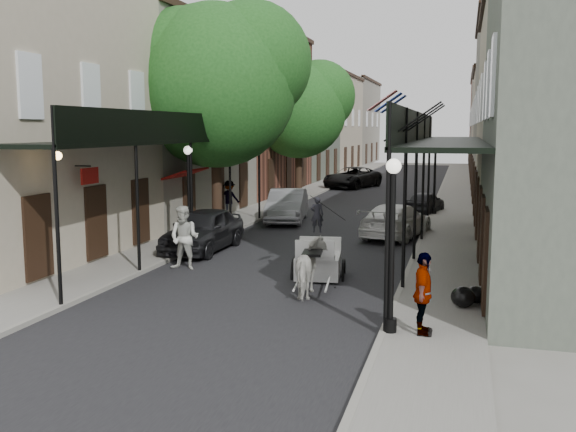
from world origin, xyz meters
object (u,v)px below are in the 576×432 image
Objects in this scene: car_left_mid at (287,206)px; car_right_near at (396,221)px; carriage at (319,244)px; lamppost_right_near at (392,243)px; car_left_far at (352,177)px; tree_near at (226,79)px; car_right_far at (425,202)px; car_left_near at (203,230)px; lamppost_right_far at (435,176)px; tree_far at (305,106)px; horse at (312,268)px; pedestrian_sidewalk_right at (423,294)px; pedestrian_walking at (184,238)px; pedestrian_sidewalk_left at (229,198)px; lamppost_left at (189,195)px.

car_left_mid reaches higher than car_right_near.
car_right_near is (1.53, 7.67, -0.29)m from carriage.
car_left_far is (-6.70, 34.57, -1.27)m from lamppost_right_near.
tree_near reaches higher than car_right_far.
car_left_mid is at bearing 83.45° from car_left_near.
car_left_mid is at bearing -149.16° from lamppost_right_far.
tree_far reaches higher than horse.
lamppost_right_near reaches higher than pedestrian_sidewalk_right.
car_right_far is at bearing 70.10° from pedestrian_walking.
carriage is (-2.73, -14.73, -1.07)m from lamppost_right_far.
car_left_near is at bearing -106.47° from car_left_mid.
horse is at bearing -21.72° from pedestrian_walking.
car_right_near is (-1.20, 12.94, -1.36)m from lamppost_right_near.
pedestrian_sidewalk_right is 17.62m from car_left_mid.
pedestrian_sidewalk_left reaches higher than car_left_mid.
pedestrian_sidewalk_right is (0.67, 0.00, -1.05)m from lamppost_right_near.
tree_near is 2.60× the size of lamppost_left.
car_left_mid is 6.29m from car_right_near.
lamppost_right_near is at bearing 124.71° from pedestrian_sidewalk_left.
lamppost_left is 8.67m from car_right_near.
car_right_far is at bearing 61.53° from car_left_near.
pedestrian_sidewalk_right is at bearing -30.65° from pedestrian_walking.
lamppost_right_near is 21.06m from car_right_far.
lamppost_left is at bearing 47.21° from car_right_near.
car_left_mid is (1.50, 8.00, -1.27)m from lamppost_left.
horse is at bearing -41.17° from lamppost_left.
lamppost_right_far is (8.20, 12.00, 0.00)m from lamppost_left.
pedestrian_sidewalk_right is 35.34m from car_left_far.
carriage is (5.56, -6.90, -5.51)m from tree_near.
tree_near is at bearing 113.62° from pedestrian_sidewalk_left.
pedestrian_sidewalk_right is at bearing -42.04° from lamppost_left.
tree_near is 4.73× the size of pedestrian_walking.
car_left_near is (-5.29, 5.12, 0.03)m from horse.
pedestrian_walking reaches higher than pedestrian_sidewalk_right.
lamppost_right_near is 11.46m from lamppost_left.
horse is 15.65m from pedestrian_sidewalk_left.
car_left_mid reaches higher than car_right_far.
car_right_near is (5.50, -21.63, -0.09)m from car_left_far.
pedestrian_sidewalk_left is 3.28m from car_left_mid.
pedestrian_sidewalk_left is 10.35m from car_right_far.
tree_near is 12.24m from lamppost_right_far.
tree_far is at bearing 90.19° from tree_near.
tree_near is 10.44m from carriage.
pedestrian_sidewalk_right is 0.37× the size of car_right_near.
car_left_mid is 0.99× the size of car_right_near.
tree_far is 24.52m from horse.
car_left_near is (-0.66, 3.06, -0.23)m from pedestrian_walking.
pedestrian_walking is (-4.62, 2.06, 0.26)m from horse.
horse is 1.01× the size of pedestrian_sidewalk_right.
pedestrian_walking is at bearing -80.04° from tree_near.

